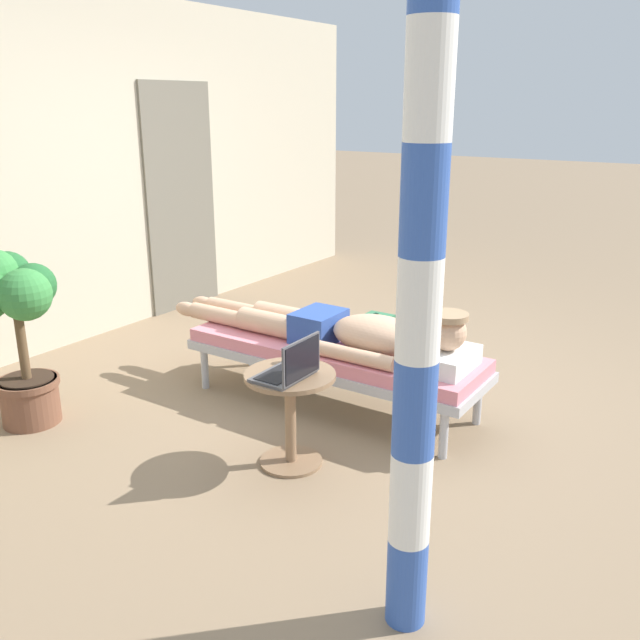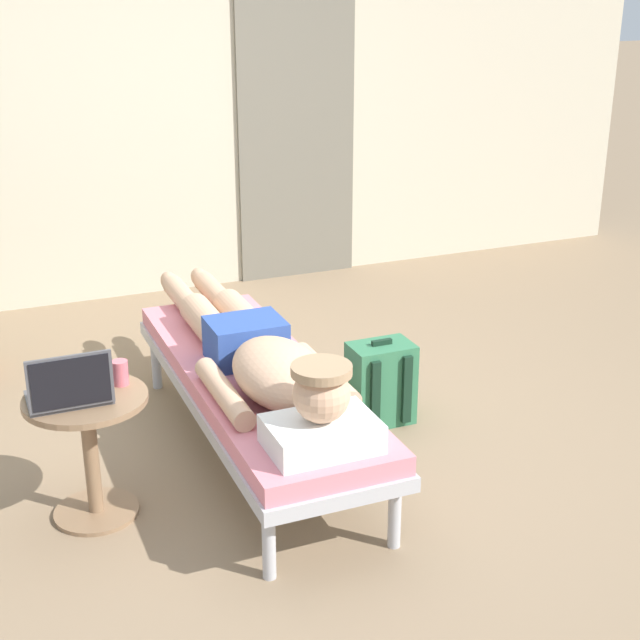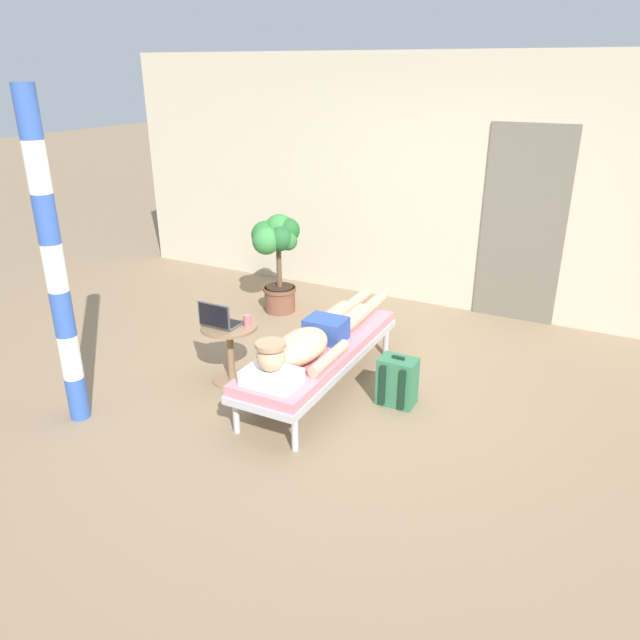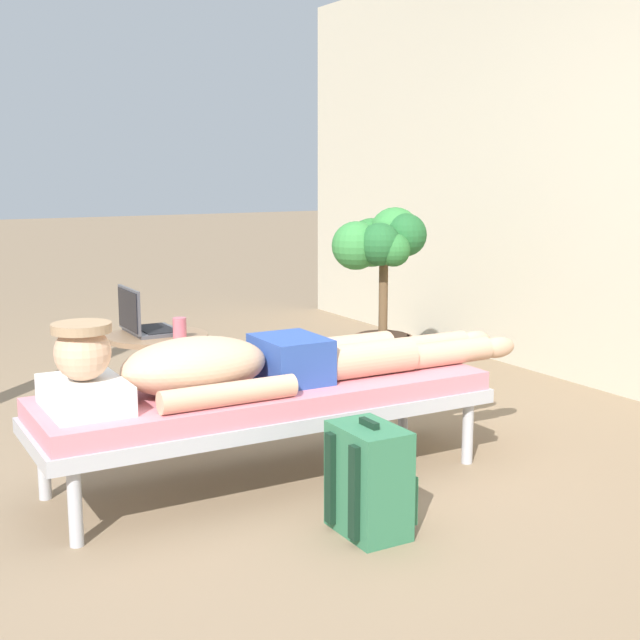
# 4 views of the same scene
# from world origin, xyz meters

# --- Properties ---
(ground_plane) EXTENTS (40.00, 40.00, 0.00)m
(ground_plane) POSITION_xyz_m (0.00, 0.00, 0.00)
(ground_plane) COLOR #8C7256
(lounge_chair) EXTENTS (0.60, 1.94, 0.42)m
(lounge_chair) POSITION_xyz_m (-0.18, -0.00, 0.35)
(lounge_chair) COLOR #B7B7BC
(lounge_chair) RESTS_ON ground
(person_reclining) EXTENTS (0.53, 2.17, 0.33)m
(person_reclining) POSITION_xyz_m (-0.18, -0.09, 0.52)
(person_reclining) COLOR white
(person_reclining) RESTS_ON lounge_chair
(side_table) EXTENTS (0.48, 0.48, 0.52)m
(side_table) POSITION_xyz_m (-0.94, -0.21, 0.36)
(side_table) COLOR #8C6B4C
(side_table) RESTS_ON ground
(laptop) EXTENTS (0.31, 0.24, 0.23)m
(laptop) POSITION_xyz_m (-1.00, -0.26, 0.58)
(laptop) COLOR #4C4C51
(laptop) RESTS_ON side_table
(drink_glass) EXTENTS (0.06, 0.06, 0.10)m
(drink_glass) POSITION_xyz_m (-0.79, -0.16, 0.57)
(drink_glass) COLOR #D86672
(drink_glass) RESTS_ON side_table
(backpack) EXTENTS (0.30, 0.26, 0.42)m
(backpack) POSITION_xyz_m (0.48, 0.09, 0.20)
(backpack) COLOR #33724C
(backpack) RESTS_ON ground
(potted_plant) EXTENTS (0.56, 0.59, 1.07)m
(potted_plant) POSITION_xyz_m (-1.44, 1.40, 0.71)
(potted_plant) COLOR brown
(potted_plant) RESTS_ON ground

